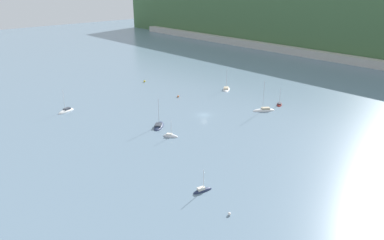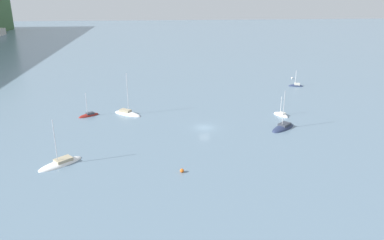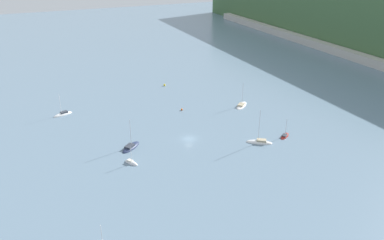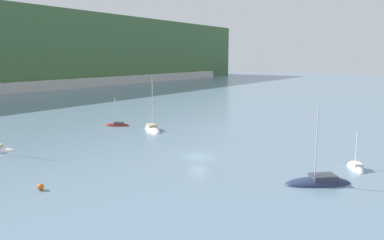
% 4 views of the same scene
% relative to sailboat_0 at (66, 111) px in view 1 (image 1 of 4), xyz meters
% --- Properties ---
extents(ground_plane, '(600.00, 600.00, 0.00)m').
position_rel_sailboat_0_xyz_m(ground_plane, '(36.78, 35.31, -0.09)').
color(ground_plane, slate).
extents(shore_town_strip, '(391.36, 6.00, 4.44)m').
position_rel_sailboat_0_xyz_m(shore_town_strip, '(36.78, 156.64, 2.12)').
color(shore_town_strip, '#B7B2A8').
rests_on(shore_town_strip, ground_plane).
extents(sailboat_0, '(4.54, 7.50, 9.17)m').
position_rel_sailboat_0_xyz_m(sailboat_0, '(0.00, 0.00, 0.00)').
color(sailboat_0, white).
rests_on(sailboat_0, ground_plane).
extents(sailboat_1, '(6.66, 8.26, 12.22)m').
position_rel_sailboat_0_xyz_m(sailboat_1, '(48.42, 54.82, 0.02)').
color(sailboat_1, white).
rests_on(sailboat_1, ground_plane).
extents(sailboat_2, '(4.92, 3.83, 6.01)m').
position_rel_sailboat_0_xyz_m(sailboat_2, '(43.90, 13.95, -0.02)').
color(sailboat_2, silver).
rests_on(sailboat_2, ground_plane).
extents(sailboat_3, '(2.42, 5.13, 6.14)m').
position_rel_sailboat_0_xyz_m(sailboat_3, '(73.56, -0.67, 0.03)').
color(sailboat_3, '#232D4C').
rests_on(sailboat_3, ground_plane).
extents(sailboat_4, '(8.16, 8.65, 10.01)m').
position_rel_sailboat_0_xyz_m(sailboat_4, '(19.52, 65.45, 0.00)').
color(sailboat_4, white).
rests_on(sailboat_4, ground_plane).
extents(sailboat_5, '(4.66, 5.69, 7.00)m').
position_rel_sailboat_0_xyz_m(sailboat_5, '(48.06, 64.94, -0.02)').
color(sailboat_5, maroon).
rests_on(sailboat_5, ground_plane).
extents(sailboat_6, '(7.68, 8.16, 10.31)m').
position_rel_sailboat_0_xyz_m(sailboat_6, '(34.73, 16.36, 0.00)').
color(sailboat_6, '#232D4C').
rests_on(sailboat_6, ground_plane).
extents(mooring_buoy_0, '(0.90, 0.90, 0.90)m').
position_rel_sailboat_0_xyz_m(mooring_buoy_0, '(-14.82, 45.74, 0.36)').
color(mooring_buoy_0, yellow).
rests_on(mooring_buoy_0, ground_plane).
extents(mooring_buoy_1, '(0.76, 0.76, 0.76)m').
position_rel_sailboat_0_xyz_m(mooring_buoy_1, '(14.10, 42.19, 0.28)').
color(mooring_buoy_1, orange).
rests_on(mooring_buoy_1, ground_plane).
extents(mooring_buoy_2, '(0.67, 0.67, 0.67)m').
position_rel_sailboat_0_xyz_m(mooring_buoy_2, '(84.11, -2.95, 0.24)').
color(mooring_buoy_2, white).
rests_on(mooring_buoy_2, ground_plane).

